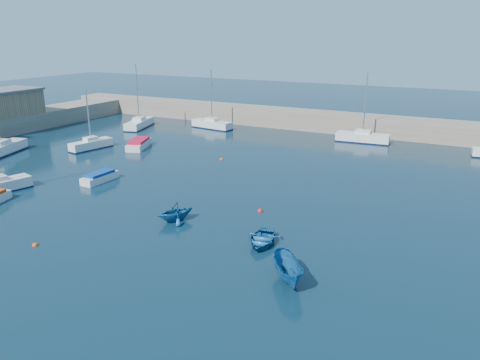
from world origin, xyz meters
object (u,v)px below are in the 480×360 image
at_px(brick_shed_a, 7,103).
at_px(dinghy_right, 288,270).
at_px(sailboat_3, 91,144).
at_px(sailboat_2, 1,149).
at_px(sailboat_5, 212,124).
at_px(motorboat_1, 100,177).
at_px(motorboat_2, 139,144).
at_px(dinghy_center, 262,239).
at_px(dinghy_left, 175,212).
at_px(sailboat_4, 139,123).
at_px(sailboat_6, 363,137).

bearing_deg(brick_shed_a, dinghy_right, -22.52).
xyz_separation_m(brick_shed_a, sailboat_3, (18.17, -2.64, -3.49)).
xyz_separation_m(brick_shed_a, dinghy_right, (51.71, -21.44, -3.38)).
bearing_deg(brick_shed_a, sailboat_2, -41.40).
relative_size(sailboat_5, motorboat_1, 2.21).
height_order(sailboat_5, dinghy_right, sailboat_5).
relative_size(brick_shed_a, sailboat_2, 0.83).
bearing_deg(motorboat_2, sailboat_3, -166.41).
bearing_deg(sailboat_5, dinghy_center, -136.35).
distance_m(sailboat_3, dinghy_right, 38.44).
height_order(motorboat_2, dinghy_left, dinghy_left).
bearing_deg(dinghy_left, sailboat_3, 177.98).
distance_m(motorboat_1, dinghy_right, 25.03).
xyz_separation_m(sailboat_5, dinghy_left, (15.97, -32.38, 0.12)).
bearing_deg(sailboat_4, dinghy_left, -64.06).
bearing_deg(dinghy_right, brick_shed_a, 121.44).
bearing_deg(brick_shed_a, motorboat_1, -22.94).
xyz_separation_m(sailboat_4, dinghy_right, (37.08, -32.40, 0.09)).
bearing_deg(dinghy_center, dinghy_right, -59.55).
relative_size(sailboat_3, sailboat_4, 0.78).
bearing_deg(brick_shed_a, motorboat_2, 1.77).
relative_size(sailboat_3, motorboat_1, 1.88).
relative_size(sailboat_2, motorboat_2, 1.75).
distance_m(sailboat_3, sailboat_6, 34.57).
xyz_separation_m(sailboat_6, motorboat_2, (-24.03, -15.87, -0.16)).
xyz_separation_m(brick_shed_a, dinghy_center, (48.27, -17.60, -3.75)).
relative_size(brick_shed_a, motorboat_1, 2.05).
distance_m(motorboat_1, dinghy_left, 13.11).
xyz_separation_m(motorboat_1, dinghy_left, (12.17, -4.85, 0.31)).
bearing_deg(sailboat_2, dinghy_left, -31.65).
distance_m(dinghy_center, dinghy_left, 7.63).
distance_m(sailboat_4, dinghy_center, 44.12).
bearing_deg(dinghy_left, brick_shed_a, -172.21).
relative_size(sailboat_6, dinghy_right, 2.39).
relative_size(brick_shed_a, sailboat_5, 0.93).
xyz_separation_m(brick_shed_a, motorboat_1, (28.50, -12.06, -3.66)).
bearing_deg(dinghy_right, sailboat_2, 127.64).
height_order(sailboat_4, sailboat_5, sailboat_4).
relative_size(sailboat_5, sailboat_6, 0.96).
height_order(sailboat_3, dinghy_center, sailboat_3).
bearing_deg(motorboat_1, dinghy_center, -14.06).
relative_size(sailboat_3, dinghy_right, 1.95).
relative_size(motorboat_1, dinghy_center, 1.14).
distance_m(brick_shed_a, motorboat_2, 23.17).
relative_size(sailboat_2, dinghy_left, 3.33).
distance_m(sailboat_3, motorboat_1, 13.98).
relative_size(sailboat_6, motorboat_1, 2.31).
bearing_deg(dinghy_center, motorboat_1, 153.00).
height_order(sailboat_3, dinghy_right, sailboat_3).
height_order(brick_shed_a, sailboat_3, sailboat_3).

